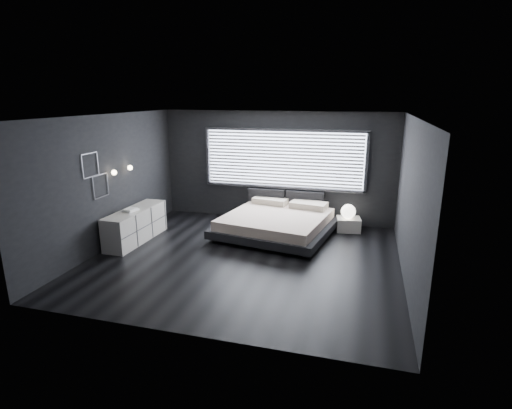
# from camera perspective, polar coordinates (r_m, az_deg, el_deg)

# --- Properties ---
(room) EXTENTS (6.04, 6.00, 2.80)m
(room) POSITION_cam_1_polar(r_m,az_deg,el_deg) (7.66, -1.70, 1.99)
(room) COLOR black
(room) RESTS_ON ground
(window) EXTENTS (4.14, 0.09, 1.52)m
(window) POSITION_cam_1_polar(r_m,az_deg,el_deg) (10.14, 3.90, 6.46)
(window) COLOR white
(window) RESTS_ON ground
(headboard) EXTENTS (1.96, 0.16, 0.52)m
(headboard) POSITION_cam_1_polar(r_m,az_deg,el_deg) (10.28, 4.22, 0.65)
(headboard) COLOR black
(headboard) RESTS_ON ground
(sconce_near) EXTENTS (0.18, 0.11, 0.11)m
(sconce_near) POSITION_cam_1_polar(r_m,az_deg,el_deg) (8.93, -19.63, 4.33)
(sconce_near) COLOR silver
(sconce_near) RESTS_ON ground
(sconce_far) EXTENTS (0.18, 0.11, 0.11)m
(sconce_far) POSITION_cam_1_polar(r_m,az_deg,el_deg) (9.42, -17.56, 5.04)
(sconce_far) COLOR silver
(sconce_far) RESTS_ON ground
(wall_art_upper) EXTENTS (0.01, 0.48, 0.48)m
(wall_art_upper) POSITION_cam_1_polar(r_m,az_deg,el_deg) (8.47, -22.59, 5.21)
(wall_art_upper) COLOR #47474C
(wall_art_upper) RESTS_ON ground
(wall_art_lower) EXTENTS (0.01, 0.48, 0.48)m
(wall_art_lower) POSITION_cam_1_polar(r_m,az_deg,el_deg) (8.75, -21.29, 2.49)
(wall_art_lower) COLOR #47474C
(wall_art_lower) RESTS_ON ground
(bed) EXTENTS (2.82, 2.73, 0.64)m
(bed) POSITION_cam_1_polar(r_m,az_deg,el_deg) (9.37, 2.97, -2.53)
(bed) COLOR black
(bed) RESTS_ON ground
(nightstand) EXTENTS (0.62, 0.54, 0.32)m
(nightstand) POSITION_cam_1_polar(r_m,az_deg,el_deg) (9.89, 13.04, -2.77)
(nightstand) COLOR silver
(nightstand) RESTS_ON ground
(orb_lamp) EXTENTS (0.34, 0.34, 0.34)m
(orb_lamp) POSITION_cam_1_polar(r_m,az_deg,el_deg) (9.75, 13.04, -0.97)
(orb_lamp) COLOR white
(orb_lamp) RESTS_ON nightstand
(dresser) EXTENTS (0.55, 1.84, 0.73)m
(dresser) POSITION_cam_1_polar(r_m,az_deg,el_deg) (9.33, -16.77, -2.83)
(dresser) COLOR silver
(dresser) RESTS_ON ground
(book_stack) EXTENTS (0.29, 0.34, 0.06)m
(book_stack) POSITION_cam_1_polar(r_m,az_deg,el_deg) (9.10, -17.50, -0.74)
(book_stack) COLOR white
(book_stack) RESTS_ON dresser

